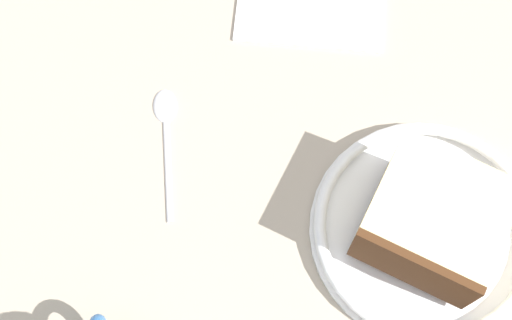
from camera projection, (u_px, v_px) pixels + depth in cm
name	position (u px, v px, depth cm)	size (l,w,h in cm)	color
ground_plane	(307.00, 279.00, 59.71)	(121.78, 121.78, 2.69)	tan
small_plate	(425.00, 229.00, 58.72)	(17.74, 17.74, 1.87)	white
cake_slice	(433.00, 221.00, 55.53)	(12.22, 11.98, 6.59)	#472814
teaspoon	(165.00, 124.00, 62.27)	(2.18, 11.51, 0.80)	silver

